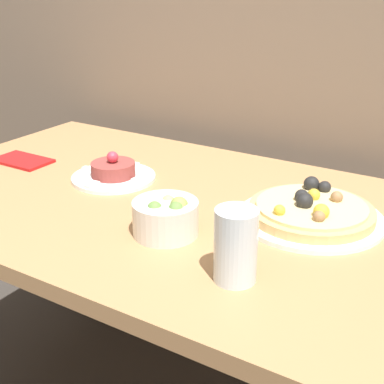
{
  "coord_description": "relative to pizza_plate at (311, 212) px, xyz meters",
  "views": [
    {
      "loc": [
        0.62,
        -0.53,
        1.21
      ],
      "look_at": [
        0.05,
        0.39,
        0.76
      ],
      "focal_mm": 50.0,
      "sensor_mm": 36.0,
      "label": 1
    }
  ],
  "objects": [
    {
      "name": "dining_table",
      "position": [
        -0.29,
        -0.07,
        -0.11
      ],
      "size": [
        1.39,
        0.79,
        0.72
      ],
      "color": "#AD7F51",
      "rests_on": "ground_plane"
    },
    {
      "name": "pizza_plate",
      "position": [
        0.0,
        0.0,
        0.0
      ],
      "size": [
        0.3,
        0.3,
        0.06
      ],
      "color": "white",
      "rests_on": "dining_table"
    },
    {
      "name": "tartare_plate",
      "position": [
        -0.5,
        -0.03,
        -0.0
      ],
      "size": [
        0.21,
        0.21,
        0.07
      ],
      "color": "white",
      "rests_on": "dining_table"
    },
    {
      "name": "small_bowl",
      "position": [
        -0.22,
        -0.21,
        0.02
      ],
      "size": [
        0.13,
        0.13,
        0.08
      ],
      "color": "silver",
      "rests_on": "dining_table"
    },
    {
      "name": "drinking_glass",
      "position": [
        -0.03,
        -0.29,
        0.05
      ],
      "size": [
        0.07,
        0.07,
        0.13
      ],
      "color": "silver",
      "rests_on": "dining_table"
    },
    {
      "name": "napkin",
      "position": [
        -0.8,
        -0.06,
        -0.01
      ],
      "size": [
        0.16,
        0.1,
        0.01
      ],
      "color": "red",
      "rests_on": "dining_table"
    }
  ]
}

